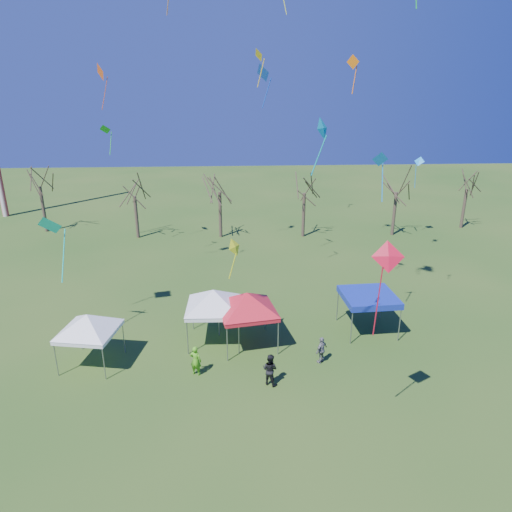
{
  "coord_description": "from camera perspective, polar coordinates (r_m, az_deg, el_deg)",
  "views": [
    {
      "loc": [
        -1.44,
        -20.23,
        14.22
      ],
      "look_at": [
        -0.05,
        3.0,
        5.68
      ],
      "focal_mm": 32.0,
      "sensor_mm": 36.0,
      "label": 1
    }
  ],
  "objects": [
    {
      "name": "kite_5",
      "position": [
        17.52,
        16.18,
        -0.25
      ],
      "size": [
        1.29,
        0.79,
        4.01
      ],
      "rotation": [
        0.0,
        0.0,
        6.19
      ],
      "color": "red",
      "rests_on": "ground"
    },
    {
      "name": "kite_11",
      "position": [
        35.16,
        0.95,
        21.94
      ],
      "size": [
        1.37,
        1.56,
        3.06
      ],
      "rotation": [
        0.0,
        0.0,
        2.15
      ],
      "color": "blue",
      "rests_on": "ground"
    },
    {
      "name": "person_grey",
      "position": [
        25.74,
        8.19,
        -11.55
      ],
      "size": [
        0.92,
        0.91,
        1.56
      ],
      "primitive_type": "imported",
      "rotation": [
        0.0,
        0.0,
        3.91
      ],
      "color": "slate",
      "rests_on": "ground"
    },
    {
      "name": "kite_27",
      "position": [
        19.18,
        8.35,
        15.41
      ],
      "size": [
        0.85,
        0.96,
        2.35
      ],
      "rotation": [
        0.0,
        0.0,
        0.95
      ],
      "color": "#0BA0B3",
      "rests_on": "ground"
    },
    {
      "name": "kite_18",
      "position": [
        28.91,
        12.07,
        22.55
      ],
      "size": [
        0.73,
        0.72,
        2.16
      ],
      "rotation": [
        0.0,
        0.0,
        2.37
      ],
      "color": "orange",
      "rests_on": "ground"
    },
    {
      "name": "tree_5",
      "position": [
        53.37,
        25.1,
        9.14
      ],
      "size": [
        3.39,
        3.39,
        7.46
      ],
      "color": "#3D2D21",
      "rests_on": "ground"
    },
    {
      "name": "kite_24",
      "position": [
        31.06,
        0.4,
        23.77
      ],
      "size": [
        0.79,
        1.0,
        2.32
      ],
      "rotation": [
        0.0,
        0.0,
        2.0
      ],
      "color": "yellow",
      "rests_on": "ground"
    },
    {
      "name": "kite_13",
      "position": [
        42.21,
        -18.31,
        14.78
      ],
      "size": [
        1.15,
        0.91,
        2.56
      ],
      "rotation": [
        0.0,
        0.0,
        2.91
      ],
      "color": "green",
      "rests_on": "ground"
    },
    {
      "name": "tree_4",
      "position": [
        48.01,
        17.35,
        9.47
      ],
      "size": [
        3.58,
        3.58,
        7.89
      ],
      "color": "#3D2D21",
      "rests_on": "ground"
    },
    {
      "name": "tent_white_mid",
      "position": [
        26.54,
        -5.33,
        -4.67
      ],
      "size": [
        4.38,
        4.38,
        3.86
      ],
      "rotation": [
        0.0,
        0.0,
        -0.03
      ],
      "color": "gray",
      "rests_on": "ground"
    },
    {
      "name": "tree_2",
      "position": [
        45.31,
        -4.62,
        10.02
      ],
      "size": [
        3.71,
        3.71,
        8.18
      ],
      "color": "#3D2D21",
      "rests_on": "ground"
    },
    {
      "name": "tent_red",
      "position": [
        26.03,
        -1.12,
        -5.06
      ],
      "size": [
        4.33,
        4.33,
        3.88
      ],
      "rotation": [
        0.0,
        0.0,
        0.18
      ],
      "color": "gray",
      "rests_on": "ground"
    },
    {
      "name": "kite_1",
      "position": [
        24.36,
        -2.68,
        1.05
      ],
      "size": [
        0.95,
        1.08,
        2.27
      ],
      "rotation": [
        0.0,
        0.0,
        0.96
      ],
      "color": "#F6FF1A",
      "rests_on": "ground"
    },
    {
      "name": "tree_3",
      "position": [
        45.63,
        6.14,
        9.77
      ],
      "size": [
        3.59,
        3.59,
        7.91
      ],
      "color": "#3D2D21",
      "rests_on": "ground"
    },
    {
      "name": "tent_white_west",
      "position": [
        25.97,
        -20.37,
        -7.27
      ],
      "size": [
        3.89,
        3.89,
        3.48
      ],
      "rotation": [
        0.0,
        0.0,
        -0.18
      ],
      "color": "gray",
      "rests_on": "ground"
    },
    {
      "name": "kite_17",
      "position": [
        26.35,
        15.26,
        11.48
      ],
      "size": [
        0.91,
        0.55,
        2.79
      ],
      "rotation": [
        0.0,
        0.0,
        3.13
      ],
      "color": "#1588DF",
      "rests_on": "ground"
    },
    {
      "name": "tree_1",
      "position": [
        46.6,
        -15.11,
        9.06
      ],
      "size": [
        3.42,
        3.42,
        7.54
      ],
      "color": "#3D2D21",
      "rests_on": "ground"
    },
    {
      "name": "ground",
      "position": [
        24.77,
        0.55,
        -14.88
      ],
      "size": [
        140.0,
        140.0,
        0.0
      ],
      "primitive_type": "plane",
      "color": "#274E19",
      "rests_on": "ground"
    },
    {
      "name": "person_green",
      "position": [
        24.7,
        -7.55,
        -12.83
      ],
      "size": [
        0.71,
        0.59,
        1.68
      ],
      "primitive_type": "imported",
      "rotation": [
        0.0,
        0.0,
        2.79
      ],
      "color": "#50AC1B",
      "rests_on": "ground"
    },
    {
      "name": "person_dark",
      "position": [
        23.81,
        1.75,
        -13.99
      ],
      "size": [
        1.05,
        0.99,
        1.71
      ],
      "primitive_type": "imported",
      "rotation": [
        0.0,
        0.0,
        2.57
      ],
      "color": "black",
      "rests_on": "ground"
    },
    {
      "name": "kite_12",
      "position": [
        46.94,
        19.72,
        11.03
      ],
      "size": [
        1.16,
        1.12,
        3.07
      ],
      "rotation": [
        0.0,
        0.0,
        5.57
      ],
      "color": "#168EEC",
      "rests_on": "ground"
    },
    {
      "name": "kite_2",
      "position": [
        41.15,
        -18.8,
        20.93
      ],
      "size": [
        1.17,
        1.47,
        3.61
      ],
      "rotation": [
        0.0,
        0.0,
        2.13
      ],
      "color": "#ED530C",
      "rests_on": "ground"
    },
    {
      "name": "tree_0",
      "position": [
        51.99,
        -25.69,
        9.66
      ],
      "size": [
        3.83,
        3.83,
        8.44
      ],
      "color": "#3D2D21",
      "rests_on": "ground"
    },
    {
      "name": "kite_14",
      "position": [
        27.26,
        -24.31,
        3.54
      ],
      "size": [
        1.66,
        1.28,
        3.83
      ],
      "rotation": [
        0.0,
        0.0,
        2.91
      ],
      "color": "#0ED6C3",
      "rests_on": "ground"
    },
    {
      "name": "tent_blue",
      "position": [
        28.75,
        13.92,
        -5.03
      ],
      "size": [
        3.3,
        3.3,
        2.47
      ],
      "rotation": [
        0.0,
        0.0,
        0.05
      ],
      "color": "gray",
      "rests_on": "ground"
    }
  ]
}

